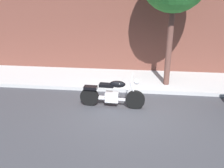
% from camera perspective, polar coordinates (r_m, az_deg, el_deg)
% --- Properties ---
extents(ground_plane, '(60.00, 60.00, 0.00)m').
position_cam_1_polar(ground_plane, '(7.95, 3.52, -6.54)').
color(ground_plane, '#38383D').
extents(sidewalk, '(23.64, 2.45, 0.14)m').
position_cam_1_polar(sidewalk, '(10.49, 4.40, 0.91)').
color(sidewalk, '#B1B1B1').
rests_on(sidewalk, ground).
extents(motorcycle, '(2.17, 0.70, 1.13)m').
position_cam_1_polar(motorcycle, '(8.09, -0.01, -2.43)').
color(motorcycle, black).
rests_on(motorcycle, ground).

